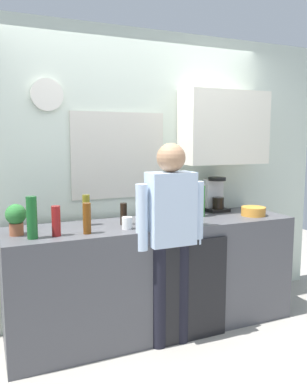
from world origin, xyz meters
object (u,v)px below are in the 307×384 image
(cup_white_mug, at_px, (127,223))
(person_at_sink, at_px, (171,228))
(bottle_red_vinegar, at_px, (56,221))
(coffee_maker, at_px, (215,196))
(bottle_green_wine, at_px, (32,218))
(potted_plant, at_px, (16,217))
(bottle_clear_soda, at_px, (200,201))
(bottle_amber_beer, at_px, (87,218))
(storage_canister, at_px, (195,204))
(bottle_olive_oil, at_px, (86,210))
(mixing_bowl, at_px, (253,211))
(bottle_dark_sauce, at_px, (124,214))

(cup_white_mug, distance_m, person_at_sink, 0.34)
(bottle_red_vinegar, xyz_separation_m, cup_white_mug, (0.54, 0.00, -0.06))
(coffee_maker, bearing_deg, bottle_green_wine, -166.88)
(bottle_green_wine, distance_m, potted_plant, 0.18)
(potted_plant, height_order, person_at_sink, person_at_sink)
(bottle_red_vinegar, distance_m, person_at_sink, 0.86)
(bottle_clear_soda, bearing_deg, bottle_red_vinegar, -170.77)
(bottle_amber_beer, distance_m, storage_canister, 1.19)
(bottle_amber_beer, xyz_separation_m, bottle_olive_oil, (0.06, 0.28, 0.01))
(bottle_olive_oil, xyz_separation_m, mixing_bowl, (1.50, -0.21, -0.08))
(mixing_bowl, height_order, storage_canister, storage_canister)
(potted_plant, bearing_deg, cup_white_mug, -9.80)
(bottle_dark_sauce, bearing_deg, cup_white_mug, -100.04)
(bottle_red_vinegar, distance_m, cup_white_mug, 0.54)
(coffee_maker, bearing_deg, bottle_clear_soda, -146.22)
(bottle_dark_sauce, bearing_deg, potted_plant, -178.78)
(bottle_amber_beer, distance_m, cup_white_mug, 0.33)
(storage_canister, bearing_deg, bottle_green_wine, -166.24)
(bottle_dark_sauce, height_order, bottle_green_wine, bottle_green_wine)
(bottle_olive_oil, height_order, person_at_sink, person_at_sink)
(bottle_dark_sauce, relative_size, cup_white_mug, 1.89)
(coffee_maker, height_order, person_at_sink, person_at_sink)
(coffee_maker, height_order, bottle_red_vinegar, coffee_maker)
(bottle_green_wine, height_order, bottle_olive_oil, bottle_green_wine)
(bottle_green_wine, bearing_deg, bottle_olive_oil, 30.87)
(storage_canister, bearing_deg, bottle_amber_beer, -161.25)
(coffee_maker, distance_m, storage_canister, 0.26)
(bottle_red_vinegar, height_order, bottle_green_wine, bottle_green_wine)
(bottle_olive_oil, relative_size, storage_canister, 1.47)
(bottle_olive_oil, height_order, cup_white_mug, bottle_olive_oil)
(coffee_maker, bearing_deg, bottle_dark_sauce, -166.70)
(bottle_green_wine, xyz_separation_m, bottle_olive_oil, (0.45, 0.27, -0.02))
(coffee_maker, relative_size, mixing_bowl, 1.50)
(potted_plant, distance_m, person_at_sink, 1.15)
(cup_white_mug, height_order, person_at_sink, person_at_sink)
(cup_white_mug, xyz_separation_m, person_at_sink, (0.30, -0.16, -0.03))
(bottle_green_wine, xyz_separation_m, person_at_sink, (1.01, -0.14, -0.14))
(bottle_clear_soda, xyz_separation_m, bottle_green_wine, (-1.48, -0.22, 0.01))
(bottle_dark_sauce, relative_size, bottle_clear_soda, 0.64)
(bottle_green_wine, relative_size, mixing_bowl, 1.36)
(bottle_red_vinegar, bearing_deg, storage_canister, 15.01)
(bottle_olive_oil, xyz_separation_m, potted_plant, (-0.55, -0.12, 0.01))
(bottle_red_vinegar, bearing_deg, coffee_maker, 14.12)
(person_at_sink, bearing_deg, mixing_bowl, 8.10)
(coffee_maker, height_order, bottle_olive_oil, coffee_maker)
(bottle_dark_sauce, height_order, bottle_clear_soda, bottle_clear_soda)
(bottle_amber_beer, bearing_deg, storage_canister, 18.75)
(coffee_maker, relative_size, bottle_olive_oil, 1.32)
(cup_white_mug, bearing_deg, coffee_maker, 20.72)
(bottle_dark_sauce, distance_m, bottle_red_vinegar, 0.59)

